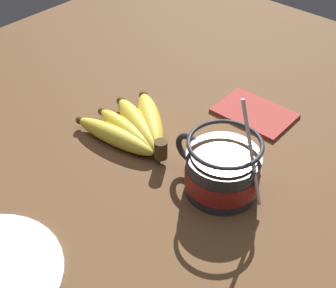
{
  "coord_description": "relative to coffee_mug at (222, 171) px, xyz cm",
  "views": [
    {
      "loc": [
        -31.17,
        38.74,
        52.01
      ],
      "look_at": [
        4.19,
        -0.56,
        7.57
      ],
      "focal_mm": 50.0,
      "sensor_mm": 36.0,
      "label": 1
    }
  ],
  "objects": [
    {
      "name": "table",
      "position": [
        5.04,
        1.52,
        -5.47
      ],
      "size": [
        126.87,
        126.87,
        3.72
      ],
      "color": "brown",
      "rests_on": "ground"
    },
    {
      "name": "coffee_mug",
      "position": [
        0.0,
        0.0,
        0.0
      ],
      "size": [
        15.18,
        10.58,
        16.59
      ],
      "color": "#28282D",
      "rests_on": "table"
    },
    {
      "name": "napkin",
      "position": [
        6.49,
        -18.41,
        -3.31
      ],
      "size": [
        13.12,
        9.32,
        0.6
      ],
      "color": "#A33833",
      "rests_on": "table"
    },
    {
      "name": "banana_bunch",
      "position": [
        17.87,
        -0.49,
        -1.94
      ],
      "size": [
        17.62,
        14.98,
        4.09
      ],
      "color": "#4C381E",
      "rests_on": "table"
    }
  ]
}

